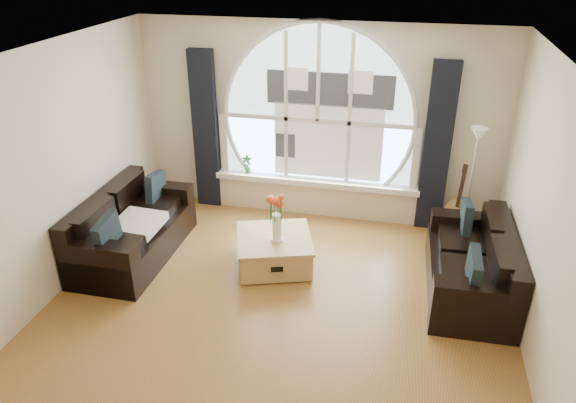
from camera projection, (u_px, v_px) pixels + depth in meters
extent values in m
cube|color=brown|center=(269.00, 330.00, 5.56)|extent=(5.00, 5.50, 0.01)
cube|color=silver|center=(263.00, 68.00, 4.35)|extent=(5.00, 5.50, 0.01)
cube|color=beige|center=(318.00, 123.00, 7.35)|extent=(5.00, 0.01, 2.70)
cube|color=beige|center=(28.00, 189.00, 5.45)|extent=(0.01, 5.50, 2.70)
cube|color=beige|center=(558.00, 247.00, 4.45)|extent=(0.01, 5.50, 2.70)
cube|color=silver|center=(545.00, 129.00, 4.07)|extent=(0.92, 5.50, 0.72)
cube|color=silver|center=(318.00, 104.00, 7.20)|extent=(2.60, 0.06, 2.15)
cube|color=white|center=(315.00, 182.00, 7.64)|extent=(2.90, 0.22, 0.08)
cube|color=white|center=(318.00, 104.00, 7.17)|extent=(2.76, 0.08, 2.15)
cube|color=silver|center=(329.00, 114.00, 7.21)|extent=(1.70, 0.02, 1.50)
cube|color=black|center=(206.00, 131.00, 7.65)|extent=(0.35, 0.12, 2.30)
cube|color=black|center=(437.00, 149.00, 7.02)|extent=(0.35, 0.12, 2.30)
cube|color=black|center=(133.00, 227.00, 6.69)|extent=(0.92, 1.84, 0.82)
cube|color=black|center=(471.00, 261.00, 5.99)|extent=(0.91, 1.76, 0.77)
cube|color=tan|center=(274.00, 250.00, 6.56)|extent=(1.12, 1.12, 0.43)
cube|color=silver|center=(138.00, 224.00, 6.56)|extent=(0.58, 0.58, 0.10)
cube|color=white|center=(277.00, 211.00, 6.24)|extent=(0.24, 0.24, 0.70)
cube|color=#B2B2B2|center=(470.00, 189.00, 6.75)|extent=(0.24, 0.24, 1.60)
cube|color=#985F28|center=(459.00, 198.00, 7.11)|extent=(0.42, 0.36, 1.06)
imported|color=#1E6023|center=(247.00, 164.00, 7.76)|extent=(0.16, 0.13, 0.27)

